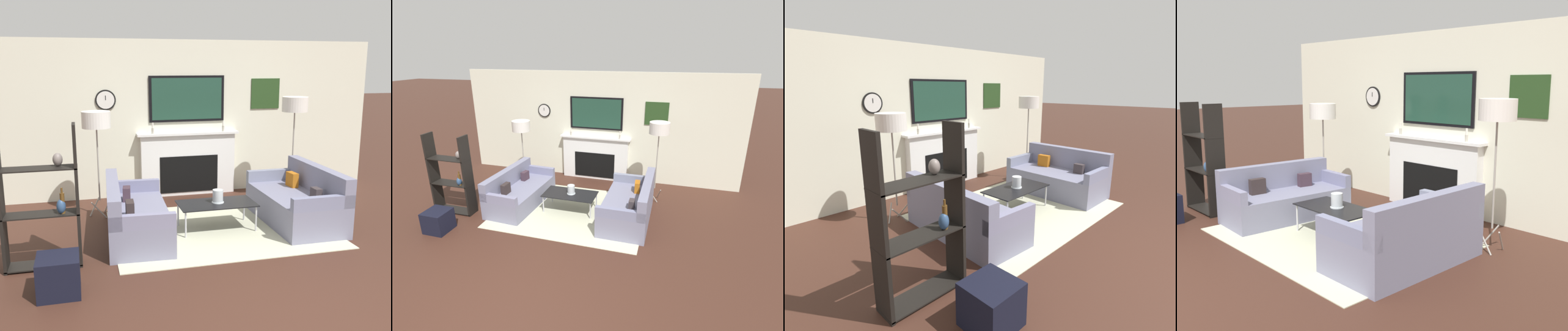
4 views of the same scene
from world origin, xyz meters
TOP-DOWN VIEW (x-y plane):
  - fireplace_wall at (0.00, 4.69)m, footprint 7.04×0.28m
  - area_rug at (0.00, 2.72)m, footprint 3.00×2.26m
  - couch_left at (-1.20, 2.72)m, footprint 0.88×1.78m
  - couch_right at (1.20, 2.72)m, footprint 0.88×1.70m
  - coffee_table at (-0.04, 2.73)m, footprint 1.08×0.56m
  - hurricane_candle at (-0.02, 2.74)m, footprint 0.17×0.17m
  - floor_lamp_left at (-1.60, 3.74)m, footprint 0.43×0.43m
  - floor_lamp_right at (1.60, 3.74)m, footprint 0.42×0.42m
  - shelf_unit at (-2.30, 2.04)m, footprint 0.85×0.28m
  - ottoman at (-2.13, 1.33)m, footprint 0.42×0.42m

SIDE VIEW (x-z plane):
  - area_rug at x=0.00m, z-range 0.00..0.01m
  - ottoman at x=-2.13m, z-range 0.00..0.40m
  - couch_left at x=-1.20m, z-range -0.11..0.65m
  - couch_right at x=1.20m, z-range -0.12..0.70m
  - coffee_table at x=-0.04m, z-range 0.17..0.55m
  - hurricane_candle at x=-0.02m, z-range 0.37..0.56m
  - shelf_unit at x=-2.30m, z-range -0.04..1.61m
  - fireplace_wall at x=0.00m, z-range -0.13..2.57m
  - floor_lamp_left at x=-1.60m, z-range 0.66..2.27m
  - floor_lamp_right at x=1.60m, z-range 0.73..2.50m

